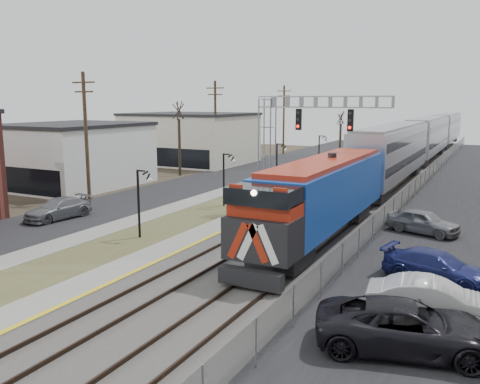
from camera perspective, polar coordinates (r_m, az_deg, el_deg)
The scene contains 20 objects.
street_west at distance 47.80m, azimuth -5.61°, elevation 0.77°, with size 7.00×120.00×0.04m, color black.
sidewalk at distance 45.54m, azimuth -0.85°, elevation 0.37°, with size 2.00×120.00×0.08m, color gray.
grass_median at distance 44.23m, azimuth 2.58°, elevation 0.06°, with size 4.00×120.00×0.06m, color #48512B.
platform at distance 43.07m, azimuth 6.21°, elevation -0.15°, with size 2.00×120.00×0.24m, color gray.
ballast_bed at distance 41.58m, azimuth 12.65°, elevation -0.74°, with size 8.00×120.00×0.20m, color #595651.
platform_edge at distance 42.75m, azimuth 7.31°, elevation -0.08°, with size 0.24×120.00×0.01m, color gold.
track_near at distance 42.08m, azimuth 10.03°, elevation -0.28°, with size 1.58×120.00×0.15m.
track_far at distance 41.21m, azimuth 14.67°, elevation -0.68°, with size 1.58×120.00×0.15m.
train at distance 62.95m, azimuth 19.36°, elevation 5.18°, with size 3.00×85.85×5.33m.
signal_gantry at distance 35.11m, azimuth 5.63°, elevation 6.51°, with size 9.00×1.07×8.15m.
lampposts at distance 29.77m, azimuth -10.97°, elevation -1.27°, with size 0.14×62.14×4.00m.
utility_poles at distance 41.27m, azimuth -16.88°, elevation 5.85°, with size 0.28×80.28×10.00m.
fence at distance 40.63m, azimuth 18.42°, elevation -0.27°, with size 0.04×120.00×1.60m, color gray.
buildings_west at distance 45.68m, azimuth -23.33°, elevation 3.33°, with size 14.00×67.00×7.00m.
bare_trees at distance 51.35m, azimuth -4.39°, elevation 4.46°, with size 12.30×42.30×5.95m.
car_lot_b at distance 19.74m, azimuth 20.92°, elevation -11.47°, with size 1.62×4.65×1.53m, color silver.
car_lot_c at distance 17.32m, azimuth 18.28°, elevation -14.32°, with size 2.63×5.70×1.58m, color black.
car_lot_d at distance 23.89m, azimuth 21.27°, elevation -7.93°, with size 1.90×4.68×1.36m, color navy.
car_lot_e at distance 32.09m, azimuth 19.88°, elevation -3.22°, with size 1.69×4.20×1.43m, color gray.
car_street_b at distance 36.00m, azimuth -19.74°, elevation -1.84°, with size 1.92×4.73×1.37m, color slate.
Camera 1 is at (14.15, -4.57, 7.84)m, focal length 38.00 mm.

